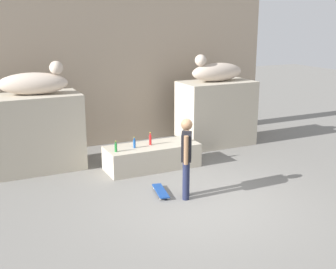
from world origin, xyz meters
TOP-DOWN VIEW (x-y plane):
  - ground_plane at (0.00, 0.00)m, footprint 40.00×40.00m
  - facade_wall at (0.00, 5.11)m, footprint 9.72×0.60m
  - pedestal_left at (-2.52, 3.46)m, footprint 2.10×1.17m
  - pedestal_right at (2.52, 3.46)m, footprint 2.10×1.17m
  - statue_reclining_left at (-2.49, 3.46)m, footprint 1.68×0.87m
  - statue_reclining_right at (2.49, 3.46)m, footprint 1.61×0.60m
  - ledge_block at (0.00, 2.32)m, footprint 2.29×0.90m
  - skater at (-0.11, 0.33)m, footprint 0.35×0.48m
  - skateboard at (-0.51, 0.73)m, footprint 0.35×0.82m
  - bottle_blue at (-0.47, 2.29)m, footprint 0.06×0.06m
  - bottle_red at (-0.02, 2.37)m, footprint 0.06×0.06m
  - bottle_clear at (0.94, 2.26)m, footprint 0.08×0.08m
  - bottle_green at (-0.97, 2.19)m, footprint 0.06×0.06m

SIDE VIEW (x-z plane):
  - ground_plane at x=0.00m, z-range 0.00..0.00m
  - skateboard at x=-0.51m, z-range 0.02..0.10m
  - ledge_block at x=0.00m, z-range 0.00..0.58m
  - bottle_green at x=-0.97m, z-range 0.56..0.82m
  - bottle_blue at x=-0.47m, z-range 0.56..0.83m
  - bottle_clear at x=0.94m, z-range 0.56..0.84m
  - bottle_red at x=-0.02m, z-range 0.56..0.87m
  - skater at x=-0.11m, z-range 0.09..1.76m
  - pedestal_left at x=-2.52m, z-range 0.00..1.84m
  - pedestal_right at x=2.52m, z-range 0.00..1.84m
  - statue_reclining_left at x=-2.49m, z-range 1.74..2.52m
  - statue_reclining_right at x=2.49m, z-range 1.74..2.52m
  - facade_wall at x=0.00m, z-range 0.00..5.18m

